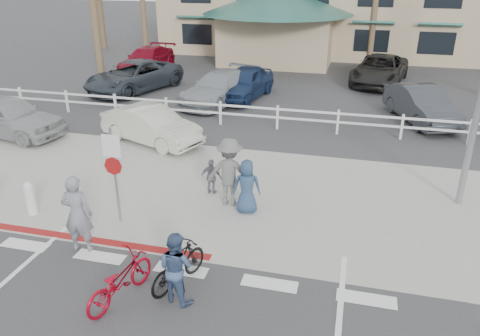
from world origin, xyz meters
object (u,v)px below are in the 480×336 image
(car_white_sedan, at_px, (151,125))
(car_red_compact, at_px, (8,116))
(bike_red, at_px, (120,280))
(sign_post, at_px, (115,172))
(bike_black, at_px, (179,265))

(car_white_sedan, bearing_deg, car_red_compact, 117.74)
(bike_red, bearing_deg, car_white_sedan, -54.15)
(car_red_compact, bearing_deg, car_white_sedan, -74.50)
(sign_post, xyz_separation_m, car_red_compact, (-7.29, 5.02, -0.67))
(sign_post, bearing_deg, car_red_compact, 145.46)
(sign_post, bearing_deg, bike_black, -40.24)
(car_red_compact, bearing_deg, bike_black, -116.98)
(bike_red, bearing_deg, car_red_compact, -25.98)
(bike_black, xyz_separation_m, car_white_sedan, (-4.06, 7.73, 0.19))
(bike_black, bearing_deg, car_red_compact, -14.84)
(sign_post, height_order, bike_black, sign_post)
(bike_black, bearing_deg, sign_post, -19.02)
(sign_post, relative_size, car_red_compact, 0.63)
(car_white_sedan, bearing_deg, bike_black, -130.96)
(car_red_compact, bearing_deg, sign_post, -115.47)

